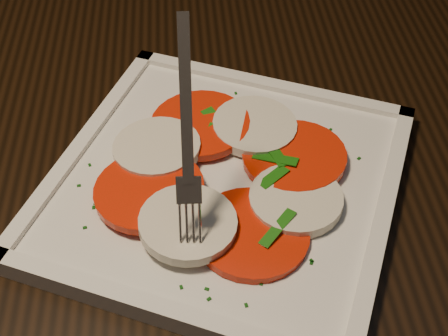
% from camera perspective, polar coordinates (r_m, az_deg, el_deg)
% --- Properties ---
extents(table, '(1.27, 0.90, 0.75)m').
position_cam_1_polar(table, '(0.69, 5.05, -5.08)').
color(table, black).
rests_on(table, ground).
extents(plate, '(0.39, 0.39, 0.01)m').
position_cam_1_polar(plate, '(0.59, 0.00, -1.54)').
color(plate, silver).
rests_on(plate, table).
extents(caprese_salad, '(0.27, 0.26, 0.02)m').
position_cam_1_polar(caprese_salad, '(0.57, 0.00, -0.44)').
color(caprese_salad, red).
rests_on(caprese_salad, plate).
extents(fork, '(0.04, 0.09, 0.16)m').
position_cam_1_polar(fork, '(0.49, -3.39, 4.15)').
color(fork, white).
rests_on(fork, caprese_salad).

